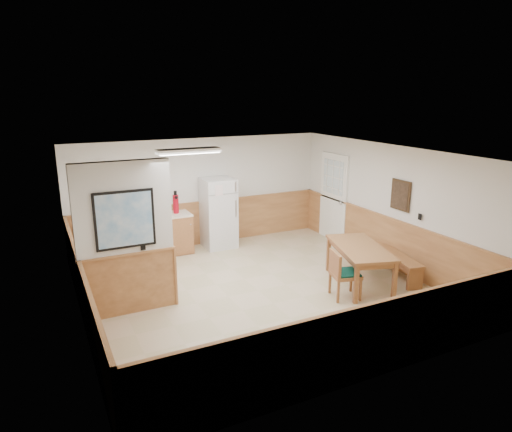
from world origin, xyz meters
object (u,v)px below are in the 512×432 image
dining_table (360,251)px  fire_extinguisher (176,203)px  dining_bench (396,259)px  dining_chair (341,271)px  refrigerator (218,213)px  soap_bottle (112,215)px

dining_table → fire_extinguisher: 4.16m
dining_bench → dining_chair: size_ratio=1.78×
dining_bench → dining_chair: (-1.57, -0.33, 0.15)m
dining_table → dining_bench: 0.97m
refrigerator → soap_bottle: bearing=178.3°
refrigerator → dining_bench: (2.45, -3.18, -0.47)m
fire_extinguisher → dining_table: bearing=-49.0°
fire_extinguisher → soap_bottle: size_ratio=2.30×
dining_bench → dining_chair: dining_chair is taller
dining_table → dining_bench: size_ratio=1.18×
dining_chair → dining_table: bearing=40.0°
dining_table → fire_extinguisher: (-2.51, 3.28, 0.47)m
refrigerator → fire_extinguisher: bearing=176.1°
refrigerator → dining_bench: refrigerator is taller
dining_bench → fire_extinguisher: (-3.43, 3.25, 0.78)m
dining_table → soap_bottle: soap_bottle is taller
dining_chair → fire_extinguisher: size_ratio=1.68×
refrigerator → dining_table: bearing=-64.1°
refrigerator → fire_extinguisher: refrigerator is taller
dining_table → dining_chair: (-0.65, -0.31, -0.16)m
dining_bench → fire_extinguisher: fire_extinguisher is taller
dining_table → soap_bottle: size_ratio=8.17×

